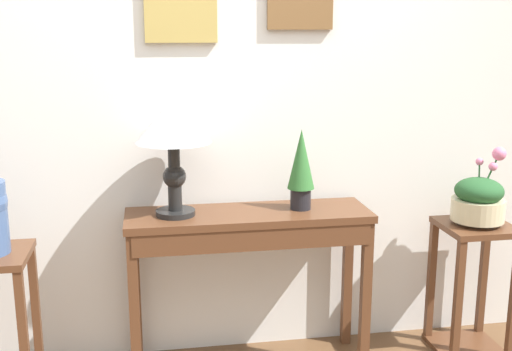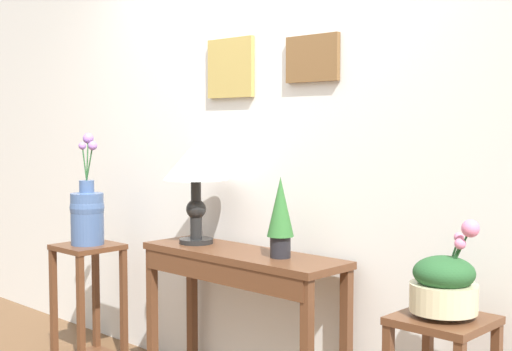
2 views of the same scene
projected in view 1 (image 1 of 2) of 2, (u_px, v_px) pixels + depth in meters
name	position (u px, v px, depth m)	size (l,w,h in m)	color
back_wall_with_art	(223.00, 75.00, 3.03)	(9.00, 0.13, 2.80)	silver
console_table	(249.00, 240.00, 2.94)	(1.14, 0.35, 0.79)	#56331E
table_lamp	(173.00, 129.00, 2.78)	(0.34, 0.34, 0.53)	black
potted_plant_on_console	(301.00, 166.00, 2.93)	(0.13, 0.13, 0.38)	black
pedestal_stand_right	(471.00, 289.00, 3.17)	(0.34, 0.34, 0.68)	#56331E
planter_bowl_wide_right	(479.00, 199.00, 3.06)	(0.26, 0.26, 0.38)	beige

